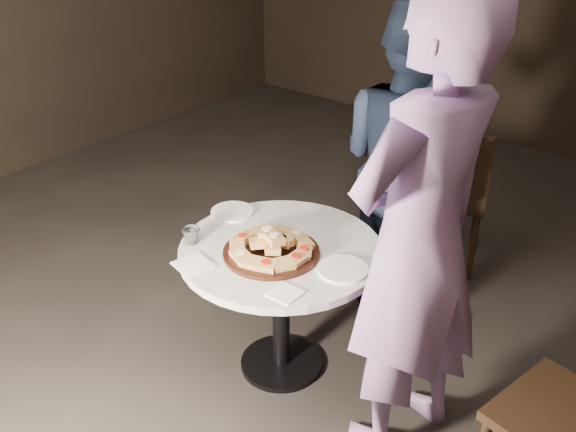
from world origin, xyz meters
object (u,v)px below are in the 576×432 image
at_px(water_glass, 191,236).
at_px(focaccia_pile, 272,245).
at_px(table, 281,271).
at_px(diner_teal, 418,243).
at_px(serving_board, 271,252).
at_px(chair_far, 448,189).
at_px(diner_navy, 407,165).

bearing_deg(water_glass, focaccia_pile, 24.03).
relative_size(table, diner_teal, 0.60).
distance_m(serving_board, focaccia_pile, 0.04).
xyz_separation_m(table, serving_board, (0.01, -0.07, 0.13)).
xyz_separation_m(serving_board, water_glass, (-0.33, -0.14, 0.03)).
bearing_deg(water_glass, serving_board, 23.87).
distance_m(focaccia_pile, chair_far, 1.34).
relative_size(serving_board, chair_far, 0.46).
bearing_deg(focaccia_pile, diner_navy, 80.83).
xyz_separation_m(focaccia_pile, water_glass, (-0.33, -0.15, -0.01)).
bearing_deg(diner_teal, serving_board, -70.82).
relative_size(table, diner_navy, 0.69).
bearing_deg(table, water_glass, -146.19).
height_order(table, focaccia_pile, focaccia_pile).
distance_m(water_glass, diner_teal, 1.01).
relative_size(chair_far, diner_teal, 0.48).
xyz_separation_m(serving_board, diner_teal, (0.63, 0.06, 0.25)).
bearing_deg(table, diner_teal, -0.63).
relative_size(diner_navy, diner_teal, 0.88).
bearing_deg(serving_board, focaccia_pile, 49.71).
bearing_deg(table, serving_board, -84.92).
relative_size(water_glass, diner_navy, 0.05).
bearing_deg(diner_navy, chair_far, -75.86).
relative_size(focaccia_pile, diner_teal, 0.20).
bearing_deg(chair_far, table, 59.90).
height_order(water_glass, diner_navy, diner_navy).
distance_m(serving_board, diner_navy, 0.89).
bearing_deg(serving_board, diner_teal, 5.71).
xyz_separation_m(table, water_glass, (-0.32, -0.22, 0.16)).
xyz_separation_m(diner_navy, diner_teal, (0.49, -0.81, 0.11)).
bearing_deg(serving_board, chair_far, 82.41).
height_order(focaccia_pile, diner_teal, diner_teal).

